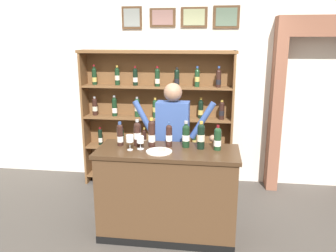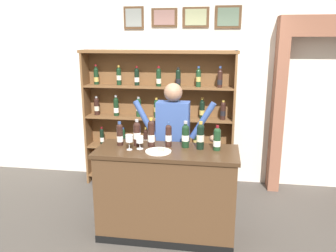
% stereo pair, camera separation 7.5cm
% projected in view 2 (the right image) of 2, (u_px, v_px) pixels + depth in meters
% --- Properties ---
extents(ground_plane, '(14.00, 14.00, 0.02)m').
position_uv_depth(ground_plane, '(174.00, 235.00, 3.88)').
color(ground_plane, '#47423D').
extents(back_wall, '(12.00, 0.19, 3.11)m').
position_uv_depth(back_wall, '(190.00, 79.00, 5.12)').
color(back_wall, silver).
rests_on(back_wall, ground).
extents(wine_shelf, '(2.22, 0.30, 1.99)m').
position_uv_depth(wine_shelf, '(159.00, 116.00, 4.98)').
color(wine_shelf, brown).
rests_on(wine_shelf, ground).
extents(archway_doorway, '(1.30, 0.45, 2.44)m').
position_uv_depth(archway_doorway, '(320.00, 96.00, 4.77)').
color(archway_doorway, brown).
rests_on(archway_doorway, ground).
extents(tasting_counter, '(1.52, 0.61, 1.00)m').
position_uv_depth(tasting_counter, '(167.00, 193.00, 3.76)').
color(tasting_counter, '#4C331E').
rests_on(tasting_counter, ground).
extents(shopkeeper, '(1.02, 0.22, 1.65)m').
position_uv_depth(shopkeeper, '(173.00, 135.00, 4.14)').
color(shopkeeper, '#2D3347').
rests_on(shopkeeper, ground).
extents(tasting_bottle_chianti, '(0.07, 0.07, 0.27)m').
position_uv_depth(tasting_bottle_chianti, '(120.00, 134.00, 3.77)').
color(tasting_bottle_chianti, black).
rests_on(tasting_bottle_chianti, tasting_counter).
extents(tasting_bottle_vin_santo, '(0.08, 0.08, 0.30)m').
position_uv_depth(tasting_bottle_vin_santo, '(137.00, 133.00, 3.75)').
color(tasting_bottle_vin_santo, black).
rests_on(tasting_bottle_vin_santo, tasting_counter).
extents(tasting_bottle_grappa, '(0.08, 0.08, 0.32)m').
position_uv_depth(tasting_bottle_grappa, '(151.00, 133.00, 3.72)').
color(tasting_bottle_grappa, black).
rests_on(tasting_bottle_grappa, tasting_counter).
extents(tasting_bottle_bianco, '(0.07, 0.07, 0.27)m').
position_uv_depth(tasting_bottle_bianco, '(169.00, 135.00, 3.72)').
color(tasting_bottle_bianco, black).
rests_on(tasting_bottle_bianco, tasting_counter).
extents(tasting_bottle_riserva, '(0.08, 0.08, 0.29)m').
position_uv_depth(tasting_bottle_riserva, '(185.00, 135.00, 3.69)').
color(tasting_bottle_riserva, black).
rests_on(tasting_bottle_riserva, tasting_counter).
extents(tasting_bottle_prosecco, '(0.08, 0.08, 0.30)m').
position_uv_depth(tasting_bottle_prosecco, '(200.00, 136.00, 3.63)').
color(tasting_bottle_prosecco, black).
rests_on(tasting_bottle_prosecco, tasting_counter).
extents(tasting_bottle_rosso, '(0.08, 0.08, 0.27)m').
position_uv_depth(tasting_bottle_rosso, '(217.00, 139.00, 3.60)').
color(tasting_bottle_rosso, '#19381E').
rests_on(tasting_bottle_rosso, tasting_counter).
extents(wine_glass_center, '(0.08, 0.08, 0.14)m').
position_uv_depth(wine_glass_center, '(140.00, 140.00, 3.64)').
color(wine_glass_center, silver).
rests_on(wine_glass_center, tasting_counter).
extents(wine_glass_right, '(0.08, 0.08, 0.17)m').
position_uv_depth(wine_glass_right, '(129.00, 139.00, 3.61)').
color(wine_glass_right, silver).
rests_on(wine_glass_right, tasting_counter).
extents(cheese_plate, '(0.27, 0.27, 0.04)m').
position_uv_depth(cheese_plate, '(159.00, 151.00, 3.57)').
color(cheese_plate, white).
rests_on(cheese_plate, tasting_counter).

